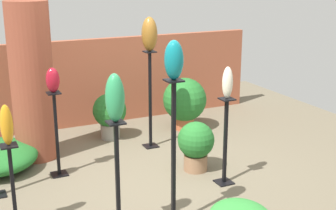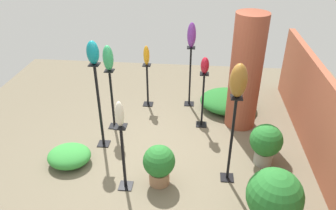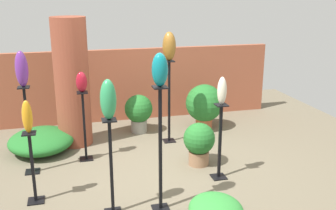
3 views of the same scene
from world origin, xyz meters
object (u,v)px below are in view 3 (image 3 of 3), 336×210
Objects in this scene: pedestal_teal at (160,155)px; art_vase_bronze at (169,46)px; art_vase_ruby at (82,82)px; potted_plant_front_left at (204,104)px; potted_plant_near_pillar at (139,111)px; pedestal_jade at (111,172)px; art_vase_jade at (108,100)px; pedestal_ivory at (220,145)px; pedestal_amber at (33,171)px; art_vase_ivory at (222,91)px; art_vase_amber at (27,117)px; art_vase_violet at (22,69)px; pedestal_bronze at (169,105)px; pedestal_violet at (29,134)px; brick_pillar at (72,83)px; potted_plant_mid_right at (199,142)px; pedestal_ruby at (85,129)px; art_vase_teal at (160,70)px.

art_vase_bronze is at bearing 72.70° from pedestal_teal.
art_vase_ruby is 2.54m from potted_plant_front_left.
potted_plant_near_pillar is at bearing 125.49° from art_vase_bronze.
pedestal_jade is 0.86m from art_vase_jade.
pedestal_jade reaches higher than pedestal_ivory.
pedestal_teal is at bearing -5.81° from art_vase_jade.
potted_plant_front_left is (2.93, 2.03, 0.06)m from pedestal_amber.
art_vase_ivory is at bearing -31.87° from art_vase_ruby.
art_vase_ruby is (0.68, 1.14, 0.12)m from art_vase_amber.
art_vase_violet is at bearing -158.97° from potted_plant_front_left.
art_vase_amber is at bearing -143.97° from pedestal_bronze.
art_vase_bronze is at bearing 36.03° from pedestal_amber.
pedestal_amber is 1.41m from art_vase_violet.
pedestal_bronze reaches higher than art_vase_amber.
pedestal_violet is 4.18× the size of art_vase_ruby.
pedestal_bronze is (2.22, 0.68, 0.07)m from pedestal_violet.
pedestal_bronze is at bearing 59.22° from art_vase_jade.
brick_pillar is at bearing 56.88° from art_vase_violet.
potted_plant_mid_right is at bearing -79.13° from pedestal_bronze.
pedestal_amber is 2.01× the size of art_vase_jade.
pedestal_teal reaches higher than art_vase_amber.
pedestal_bronze is 2.89× the size of art_vase_violet.
art_vase_ruby is (-1.44, -0.41, 0.58)m from pedestal_bronze.
pedestal_teal is at bearing -94.96° from potted_plant_near_pillar.
pedestal_ruby is 2.71× the size of art_vase_amber.
pedestal_amber is 1.43m from art_vase_jade.
pedestal_bronze is 1.21× the size of pedestal_jade.
art_vase_teal is at bearing -5.81° from art_vase_jade.
pedestal_amber is 0.85× the size of pedestal_ivory.
pedestal_amber is at bearing 158.94° from art_vase_teal.
art_vase_bronze reaches higher than pedestal_bronze.
potted_plant_mid_right is (-0.13, 0.49, -0.89)m from art_vase_ivory.
art_vase_ivory reaches higher than pedestal_amber.
art_vase_ruby is at bearing -164.22° from pedestal_bronze.
art_vase_jade is 0.64× the size of potted_plant_near_pillar.
pedestal_ivory is at bearing 0.88° from art_vase_amber.
art_vase_bronze is 1.65m from potted_plant_mid_right.
potted_plant_near_pillar is at bearing 85.04° from art_vase_teal.
art_vase_ivory is (0.00, 0.00, 0.77)m from pedestal_ivory.
art_vase_teal reaches higher than pedestal_ivory.
art_vase_amber is 1.33m from art_vase_ruby.
art_vase_teal is at bearing -148.51° from pedestal_ivory.
pedestal_violet is 1.02m from art_vase_amber.
pedestal_bronze is at bearing 15.78° from art_vase_ruby.
pedestal_violet is 2.69× the size of art_vase_bronze.
pedestal_ruby is (-0.78, 1.70, -0.21)m from pedestal_teal.
pedestal_teal is 1.60m from pedestal_amber.
potted_plant_front_left is at bearing 67.78° from potted_plant_mid_right.
art_vase_jade reaches higher than potted_plant_near_pillar.
pedestal_violet is 0.90× the size of pedestal_bronze.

